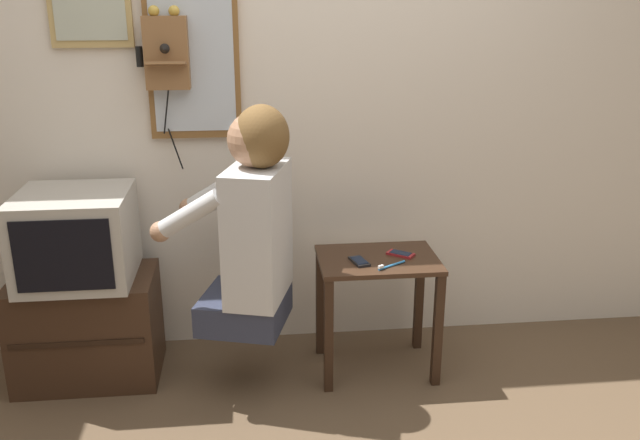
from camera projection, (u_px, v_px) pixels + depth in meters
name	position (u px, v px, depth m)	size (l,w,h in m)	color
wall_back	(293.00, 94.00, 3.25)	(6.80, 0.05, 2.55)	beige
side_table	(377.00, 284.00, 3.17)	(0.55, 0.40, 0.58)	#382316
person	(252.00, 222.00, 2.90)	(0.62, 0.52, 0.99)	#2D3347
tv_stand	(87.00, 327.00, 3.17)	(0.65, 0.42, 0.51)	#382316
television	(76.00, 237.00, 3.01)	(0.49, 0.48, 0.40)	#ADA89E
wall_phone_antique	(167.00, 52.00, 3.04)	(0.24, 0.19, 0.74)	brown
wall_mirror	(193.00, 62.00, 3.11)	(0.42, 0.04, 0.70)	brown
cell_phone_held	(359.00, 261.00, 3.07)	(0.09, 0.13, 0.01)	black
cell_phone_spare	(401.00, 254.00, 3.16)	(0.13, 0.12, 0.01)	maroon
toothbrush	(390.00, 266.00, 3.02)	(0.14, 0.10, 0.02)	#338CD8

